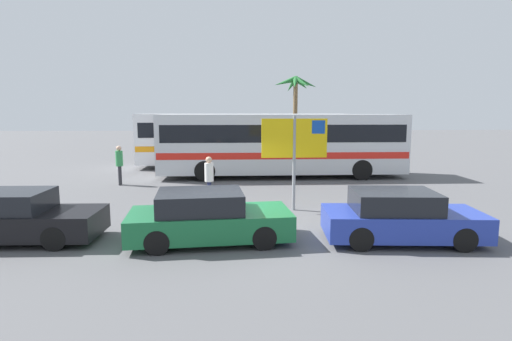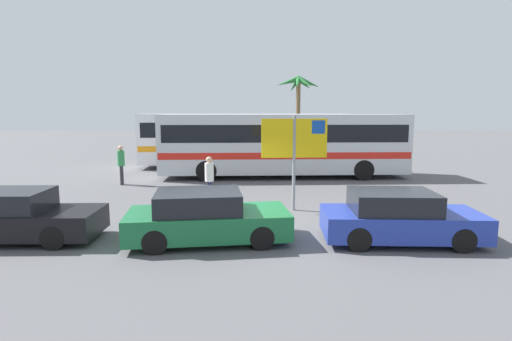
{
  "view_description": "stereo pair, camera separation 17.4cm",
  "coord_description": "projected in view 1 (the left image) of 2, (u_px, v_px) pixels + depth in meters",
  "views": [
    {
      "loc": [
        -0.18,
        -11.35,
        3.35
      ],
      "look_at": [
        0.54,
        2.79,
        1.3
      ],
      "focal_mm": 28.94,
      "sensor_mm": 36.0,
      "label": 1
    },
    {
      "loc": [
        -0.01,
        -11.36,
        3.35
      ],
      "look_at": [
        0.54,
        2.79,
        1.3
      ],
      "focal_mm": 28.94,
      "sensor_mm": 36.0,
      "label": 2
    }
  ],
  "objects": [
    {
      "name": "palm_tree_seaside",
      "position": [
        295.0,
        90.0,
        29.94
      ],
      "size": [
        3.27,
        3.14,
        5.86
      ],
      "color": "brown",
      "rests_on": "ground"
    },
    {
      "name": "car_blue",
      "position": [
        400.0,
        217.0,
        10.62
      ],
      "size": [
        4.09,
        2.02,
        1.32
      ],
      "rotation": [
        0.0,
        0.0,
        -0.07
      ],
      "color": "#23389E",
      "rests_on": "ground"
    },
    {
      "name": "ground",
      "position": [
        242.0,
        230.0,
        11.71
      ],
      "size": [
        120.0,
        120.0,
        0.0
      ],
      "primitive_type": "plane",
      "color": "#565659"
    },
    {
      "name": "ferry_sign",
      "position": [
        296.0,
        142.0,
        13.75
      ],
      "size": [
        2.2,
        0.11,
        3.2
      ],
      "rotation": [
        0.0,
        0.0,
        0.01
      ],
      "color": "gray",
      "rests_on": "ground"
    },
    {
      "name": "car_black",
      "position": [
        10.0,
        217.0,
        10.6
      ],
      "size": [
        4.48,
        1.77,
        1.32
      ],
      "rotation": [
        0.0,
        0.0,
        -0.02
      ],
      "color": "black",
      "rests_on": "ground"
    },
    {
      "name": "car_green",
      "position": [
        208.0,
        218.0,
        10.59
      ],
      "size": [
        4.26,
        2.21,
        1.32
      ],
      "rotation": [
        0.0,
        0.0,
        0.09
      ],
      "color": "#196638",
      "rests_on": "ground"
    },
    {
      "name": "pedestrian_crossing_lot",
      "position": [
        119.0,
        162.0,
        18.67
      ],
      "size": [
        0.32,
        0.32,
        1.8
      ],
      "rotation": [
        0.0,
        0.0,
        3.25
      ],
      "color": "#2D2D33",
      "rests_on": "ground"
    },
    {
      "name": "bus_front_coach",
      "position": [
        281.0,
        142.0,
        20.93
      ],
      "size": [
        12.29,
        2.7,
        3.17
      ],
      "color": "silver",
      "rests_on": "ground"
    },
    {
      "name": "bus_rear_coach",
      "position": [
        243.0,
        137.0,
        24.62
      ],
      "size": [
        12.29,
        2.7,
        3.17
      ],
      "color": "white",
      "rests_on": "ground"
    },
    {
      "name": "pedestrian_by_bus",
      "position": [
        209.0,
        176.0,
        14.78
      ],
      "size": [
        0.32,
        0.32,
        1.74
      ],
      "rotation": [
        0.0,
        0.0,
        6.25
      ],
      "color": "#1E2347",
      "rests_on": "ground"
    }
  ]
}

